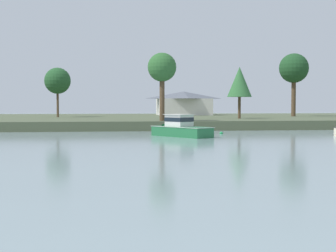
% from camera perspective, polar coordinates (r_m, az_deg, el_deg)
% --- Properties ---
extents(far_shore_bank, '(189.80, 56.85, 1.41)m').
position_cam_1_polar(far_shore_bank, '(99.35, -4.34, 0.70)').
color(far_shore_bank, '#4C563D').
rests_on(far_shore_bank, ground).
extents(cruiser_green, '(7.48, 9.17, 4.62)m').
position_cam_1_polar(cruiser_green, '(60.16, 1.00, -0.62)').
color(cruiser_green, '#236B3D').
rests_on(cruiser_green, ground).
extents(mooring_buoy_green, '(0.44, 0.44, 0.50)m').
position_cam_1_polar(mooring_buoy_green, '(65.17, 6.18, -0.84)').
color(mooring_buoy_green, '#1E8C47').
rests_on(mooring_buoy_green, ground).
extents(shore_tree_right, '(5.01, 5.01, 9.46)m').
position_cam_1_polar(shore_tree_right, '(96.85, -12.65, 5.11)').
color(shore_tree_right, brown).
rests_on(shore_tree_right, far_shore_bank).
extents(shore_tree_far_right, '(6.00, 6.00, 12.83)m').
position_cam_1_polar(shore_tree_far_right, '(104.31, 14.34, 6.41)').
color(shore_tree_far_right, brown).
rests_on(shore_tree_far_right, far_shore_bank).
extents(shore_tree_left, '(4.28, 4.28, 10.13)m').
position_cam_1_polar(shore_tree_left, '(73.60, -0.70, 6.65)').
color(shore_tree_left, brown).
rests_on(shore_tree_left, far_shore_bank).
extents(shore_tree_inland_a, '(4.25, 4.25, 8.95)m').
position_cam_1_polar(shore_tree_inland_a, '(86.41, 8.27, 5.05)').
color(shore_tree_inland_a, brown).
rests_on(shore_tree_inland_a, far_shore_bank).
extents(cottage_behind_trees, '(12.70, 9.84, 5.37)m').
position_cam_1_polar(cottage_behind_trees, '(112.85, 1.83, 2.69)').
color(cottage_behind_trees, silver).
rests_on(cottage_behind_trees, far_shore_bank).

